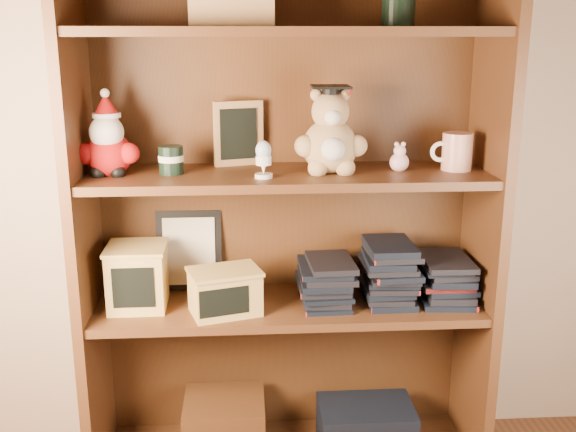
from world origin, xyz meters
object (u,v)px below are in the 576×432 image
bookcase (286,225)px  teacher_mug (456,152)px  grad_teddy_bear (330,139)px  treats_box (138,276)px

bookcase → teacher_mug: bearing=-5.9°
bookcase → grad_teddy_bear: 0.30m
grad_teddy_bear → treats_box: bearing=179.3°
bookcase → treats_box: bearing=-173.3°
grad_teddy_bear → treats_box: size_ratio=1.34×
treats_box → teacher_mug: bearing=0.1°
treats_box → bookcase: bearing=6.7°
bookcase → grad_teddy_bear: bearing=-25.5°
bookcase → grad_teddy_bear: (0.12, -0.06, 0.27)m
grad_teddy_bear → treats_box: grad_teddy_bear is taller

